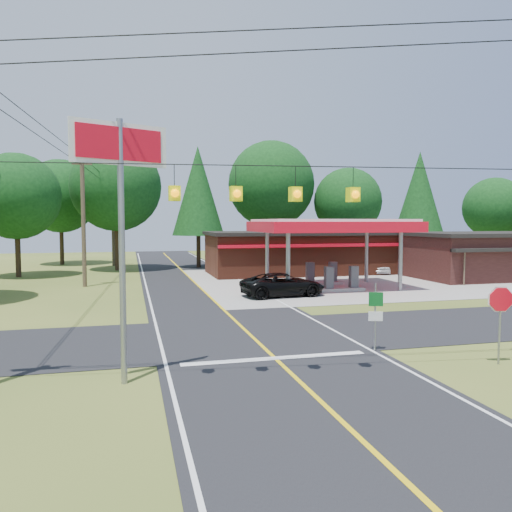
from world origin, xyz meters
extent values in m
plane|color=#46591F|center=(0.00, 0.00, 0.00)|extent=(120.00, 120.00, 0.00)
cube|color=black|center=(0.00, 0.00, 0.01)|extent=(8.00, 120.00, 0.02)
cube|color=black|center=(0.00, 0.00, 0.01)|extent=(70.00, 7.00, 0.02)
cube|color=yellow|center=(0.00, 0.00, 0.03)|extent=(0.15, 110.00, 0.00)
cylinder|color=gray|center=(5.00, 10.50, 2.10)|extent=(0.28, 0.28, 4.20)
cylinder|color=gray|center=(5.00, 15.50, 2.10)|extent=(0.28, 0.28, 4.20)
cylinder|color=gray|center=(13.00, 10.50, 2.10)|extent=(0.28, 0.28, 4.20)
cylinder|color=gray|center=(13.00, 15.50, 2.10)|extent=(0.28, 0.28, 4.20)
cube|color=red|center=(9.00, 13.00, 4.35)|extent=(10.60, 7.40, 0.70)
cube|color=white|center=(9.00, 13.00, 4.75)|extent=(10.00, 7.00, 0.25)
cube|color=#9E9B93|center=(9.00, 11.20, 0.13)|extent=(3.20, 0.90, 0.22)
cube|color=#3F3F44|center=(8.10, 11.20, 0.95)|extent=(0.55, 0.45, 1.50)
cube|color=#3F3F44|center=(9.90, 11.20, 0.95)|extent=(0.55, 0.45, 1.50)
cube|color=#9E9B93|center=(9.00, 14.80, 0.13)|extent=(3.20, 0.90, 0.22)
cube|color=#3F3F44|center=(8.10, 14.80, 0.95)|extent=(0.55, 0.45, 1.50)
cube|color=#3F3F44|center=(9.90, 14.80, 0.95)|extent=(0.55, 0.45, 1.50)
cube|color=#5A2819|center=(10.00, 23.00, 1.75)|extent=(16.00, 7.00, 3.50)
cube|color=black|center=(10.00, 23.00, 3.65)|extent=(16.40, 7.40, 0.30)
cube|color=red|center=(10.00, 19.40, 2.70)|extent=(16.00, 0.50, 0.25)
cylinder|color=#473828|center=(-8.00, 18.00, 5.00)|extent=(0.30, 0.30, 10.00)
cube|color=#473828|center=(-8.00, 18.00, 9.40)|extent=(1.80, 0.12, 0.12)
cube|color=#473828|center=(-8.00, 18.00, 8.80)|extent=(1.40, 0.12, 0.12)
cylinder|color=#473828|center=(-6.50, 35.00, 4.75)|extent=(0.30, 0.30, 9.50)
cube|color=#EDFF0D|center=(-3.55, -5.70, 5.50)|extent=(0.32, 0.32, 0.42)
cube|color=#EDFF0D|center=(-1.85, -5.90, 5.50)|extent=(0.32, 0.32, 0.42)
cube|color=#EDFF0D|center=(-0.15, -6.10, 5.50)|extent=(0.32, 0.32, 0.42)
cube|color=#EDFF0D|center=(1.55, -6.30, 5.50)|extent=(0.32, 0.32, 0.42)
cylinder|color=#332316|center=(-14.00, 26.00, 1.98)|extent=(0.44, 0.44, 3.96)
sphere|color=#0E3312|center=(-14.00, 26.00, 6.82)|extent=(7.26, 7.26, 7.26)
cylinder|color=#332316|center=(-6.00, 30.00, 2.34)|extent=(0.44, 0.44, 4.68)
sphere|color=#0E3312|center=(-6.00, 30.00, 8.06)|extent=(8.58, 8.58, 8.58)
cylinder|color=#332316|center=(2.00, 31.00, 2.16)|extent=(0.44, 0.44, 4.32)
cone|color=#0E3312|center=(2.00, 31.00, 7.80)|extent=(5.28, 5.28, 9.00)
cylinder|color=#332316|center=(10.00, 32.00, 2.52)|extent=(0.44, 0.44, 5.04)
sphere|color=#0E3312|center=(10.00, 32.00, 8.68)|extent=(9.24, 9.24, 9.24)
cylinder|color=#332316|center=(18.00, 30.00, 1.98)|extent=(0.44, 0.44, 3.96)
sphere|color=#0E3312|center=(18.00, 30.00, 6.82)|extent=(7.26, 7.26, 7.26)
cylinder|color=#332316|center=(26.00, 29.00, 2.16)|extent=(0.44, 0.44, 4.32)
cone|color=#0E3312|center=(26.00, 29.00, 7.80)|extent=(5.28, 5.28, 9.00)
cylinder|color=#332316|center=(34.00, 27.00, 1.80)|extent=(0.44, 0.44, 3.60)
sphere|color=#0E3312|center=(34.00, 27.00, 6.20)|extent=(6.60, 6.60, 6.60)
cylinder|color=#332316|center=(-12.00, 38.00, 2.16)|extent=(0.44, 0.44, 4.32)
sphere|color=#0E3312|center=(-12.00, 38.00, 7.44)|extent=(7.92, 7.92, 7.92)
imported|color=black|center=(4.50, 10.00, 0.74)|extent=(5.82, 5.82, 1.47)
imported|color=white|center=(17.00, 21.00, 0.63)|extent=(4.57, 4.57, 1.26)
cylinder|color=gray|center=(-5.00, -5.00, 3.80)|extent=(0.18, 0.18, 7.61)
cube|color=white|center=(-5.00, -5.00, 6.91)|extent=(2.65, 1.14, 1.20)
cube|color=red|center=(-5.00, -5.05, 6.91)|extent=(2.32, 1.00, 0.92)
cylinder|color=gray|center=(7.00, -6.00, 1.23)|extent=(0.07, 0.07, 2.47)
cylinder|color=gray|center=(3.80, -3.50, 1.25)|extent=(0.06, 0.06, 2.49)
cube|color=#0C591E|center=(3.80, -3.54, 1.92)|extent=(0.49, 0.19, 0.51)
cube|color=white|center=(3.80, -3.54, 1.30)|extent=(0.49, 0.19, 0.34)
camera|label=1|loc=(-4.77, -19.76, 4.73)|focal=35.00mm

